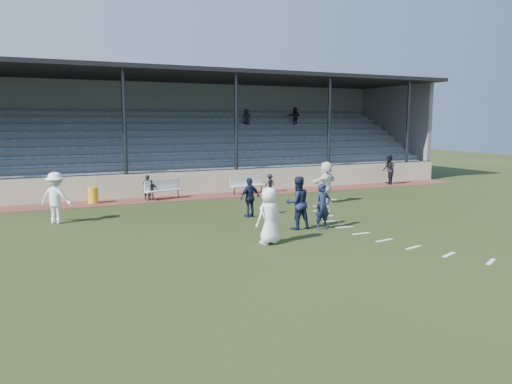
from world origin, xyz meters
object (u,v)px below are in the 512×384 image
(bench_right, at_px, (247,183))
(football, at_px, (270,240))
(player_white_lead, at_px, (269,216))
(player_navy_lead, at_px, (323,207))
(bench_left, at_px, (163,188))
(trash_bin, at_px, (93,195))
(official, at_px, (389,169))

(bench_right, height_order, football, bench_right)
(player_white_lead, distance_m, player_navy_lead, 2.91)
(bench_right, distance_m, player_white_lead, 11.12)
(bench_left, relative_size, bench_right, 1.00)
(bench_right, bearing_deg, player_white_lead, -118.05)
(player_navy_lead, bearing_deg, bench_right, 83.75)
(bench_left, relative_size, player_navy_lead, 1.24)
(bench_left, distance_m, trash_bin, 3.33)
(football, relative_size, player_navy_lead, 0.15)
(football, height_order, player_white_lead, player_white_lead)
(player_navy_lead, height_order, official, official)
(official, bearing_deg, trash_bin, -65.79)
(bench_left, xyz_separation_m, player_navy_lead, (3.44, -9.34, 0.24))
(football, bearing_deg, player_white_lead, -136.94)
(player_navy_lead, bearing_deg, official, 42.03)
(bench_right, xyz_separation_m, official, (9.55, 0.10, 0.35))
(player_navy_lead, bearing_deg, player_white_lead, -156.44)
(bench_left, relative_size, football, 8.31)
(bench_right, relative_size, official, 1.12)
(player_navy_lead, relative_size, official, 0.90)
(bench_left, distance_m, football, 10.50)
(official, bearing_deg, bench_left, -65.62)
(bench_right, xyz_separation_m, trash_bin, (-7.90, 0.07, -0.19))
(bench_left, bearing_deg, official, -17.28)
(bench_right, height_order, trash_bin, bench_right)
(football, height_order, player_navy_lead, player_navy_lead)
(football, relative_size, player_white_lead, 0.14)
(bench_right, bearing_deg, official, -7.46)
(official, bearing_deg, player_white_lead, -27.58)
(trash_bin, relative_size, official, 0.41)
(bench_right, distance_m, football, 11.10)
(bench_right, height_order, player_white_lead, player_white_lead)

